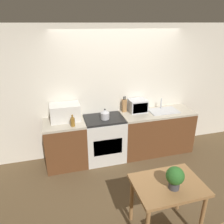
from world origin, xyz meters
TOP-DOWN VIEW (x-y plane):
  - ground_plane at (0.00, 0.00)m, footprint 16.00×16.00m
  - wall_back at (0.00, 1.03)m, footprint 10.00×0.06m
  - counter_left_run at (-1.13, 0.69)m, footprint 0.76×0.62m
  - counter_right_run at (0.76, 0.69)m, footprint 1.50×0.62m
  - stove_range at (-0.37, 0.68)m, footprint 0.77×0.62m
  - kettle at (-0.36, 0.64)m, footprint 0.17×0.17m
  - microwave at (-1.09, 0.79)m, footprint 0.54×0.36m
  - bottle at (-0.99, 0.49)m, footprint 0.08×0.08m
  - knife_block at (0.10, 0.89)m, footprint 0.09×0.07m
  - toaster_oven at (0.37, 0.82)m, footprint 0.35×0.30m
  - sink_basin at (0.90, 0.69)m, footprint 0.59×0.36m
  - dining_table at (-0.00, -1.16)m, footprint 0.86×0.63m
  - potted_plant at (0.02, -1.25)m, footprint 0.22×0.22m

SIDE VIEW (x-z plane):
  - ground_plane at x=0.00m, z-range 0.00..0.00m
  - stove_range at x=-0.37m, z-range 0.00..0.90m
  - counter_left_run at x=-1.13m, z-range 0.00..0.90m
  - counter_right_run at x=0.76m, z-range 0.00..0.90m
  - dining_table at x=0.00m, z-range 0.27..1.02m
  - sink_basin at x=0.90m, z-range 0.79..1.03m
  - potted_plant at x=0.02m, z-range 0.78..1.07m
  - bottle at x=-0.99m, z-range 0.88..1.09m
  - kettle at x=-0.36m, z-range 0.89..1.10m
  - toaster_oven at x=0.37m, z-range 0.90..1.16m
  - knife_block at x=0.10m, z-range 0.87..1.20m
  - microwave at x=-1.09m, z-range 0.90..1.21m
  - wall_back at x=0.00m, z-range 0.00..2.60m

